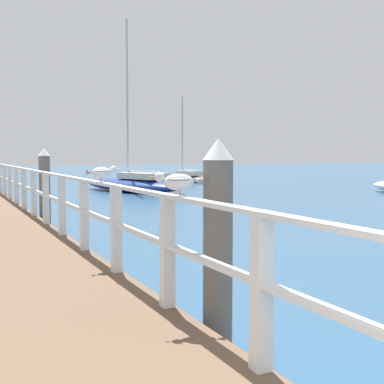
% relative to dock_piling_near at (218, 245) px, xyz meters
% --- Properties ---
extents(pier_railing, '(0.12, 22.92, 1.10)m').
position_rel_dock_piling_near_xyz_m(pier_railing, '(-0.38, 8.46, 0.05)').
color(pier_railing, silver).
rests_on(pier_railing, pier_deck).
extents(dock_piling_near, '(0.29, 0.29, 2.01)m').
position_rel_dock_piling_near_xyz_m(dock_piling_near, '(0.00, 0.00, 0.00)').
color(dock_piling_near, '#6B6056').
rests_on(dock_piling_near, ground_plane).
extents(dock_piling_far, '(0.29, 0.29, 2.01)m').
position_rel_dock_piling_near_xyz_m(dock_piling_far, '(0.00, 9.17, 0.00)').
color(dock_piling_far, '#6B6056').
rests_on(dock_piling_far, ground_plane).
extents(seagull_foreground, '(0.46, 0.24, 0.21)m').
position_rel_dock_piling_near_xyz_m(seagull_foreground, '(-0.39, 0.05, 0.61)').
color(seagull_foreground, white).
rests_on(seagull_foreground, pier_railing).
extents(seagull_background, '(0.48, 0.21, 0.21)m').
position_rel_dock_piling_near_xyz_m(seagull_background, '(-0.37, 2.57, 0.61)').
color(seagull_background, white).
rests_on(seagull_background, pier_railing).
extents(boat_1, '(2.48, 5.29, 5.63)m').
position_rel_dock_piling_near_xyz_m(boat_1, '(12.21, 26.91, -0.72)').
color(boat_1, '#4C4C51').
rests_on(boat_1, ground_plane).
extents(boat_4, '(4.44, 7.26, 8.38)m').
position_rel_dock_piling_near_xyz_m(boat_4, '(6.08, 19.78, -0.62)').
color(boat_4, navy).
rests_on(boat_4, ground_plane).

